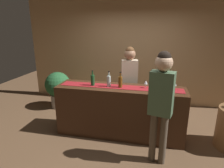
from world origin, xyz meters
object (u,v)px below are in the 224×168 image
at_px(bartender, 129,77).
at_px(wine_bottle_amber, 120,82).
at_px(wine_glass_mid_counter, 175,84).
at_px(customer_sipping, 161,97).
at_px(wine_bottle_clear, 109,81).
at_px(potted_plant_tall, 58,87).
at_px(wine_bottle_green, 93,80).
at_px(wine_glass_near_customer, 146,83).

bearing_deg(bartender, wine_bottle_amber, 69.47).
xyz_separation_m(wine_bottle_amber, bartender, (0.08, 0.61, -0.06)).
bearing_deg(wine_glass_mid_counter, customer_sipping, -108.32).
bearing_deg(wine_bottle_clear, potted_plant_tall, 148.14).
bearing_deg(wine_bottle_clear, wine_bottle_green, 179.75).
relative_size(wine_bottle_amber, bartender, 0.18).
distance_m(wine_bottle_amber, wine_glass_near_customer, 0.47).
height_order(wine_bottle_green, wine_glass_near_customer, wine_bottle_green).
bearing_deg(potted_plant_tall, wine_glass_mid_counter, -17.96).
distance_m(wine_bottle_amber, bartender, 0.62).
xyz_separation_m(wine_bottle_amber, wine_bottle_green, (-0.54, 0.01, 0.00)).
bearing_deg(wine_bottle_amber, wine_bottle_green, 179.28).
distance_m(wine_bottle_amber, wine_glass_mid_counter, 0.98).
bearing_deg(wine_glass_mid_counter, wine_bottle_green, -176.51).
xyz_separation_m(wine_glass_near_customer, customer_sipping, (0.26, -0.73, 0.01)).
xyz_separation_m(wine_bottle_clear, wine_bottle_amber, (0.22, -0.01, 0.00)).
bearing_deg(wine_bottle_green, wine_glass_mid_counter, 3.49).
bearing_deg(bartender, potted_plant_tall, -24.48).
bearing_deg(customer_sipping, wine_bottle_clear, 158.53).
xyz_separation_m(bartender, potted_plant_tall, (-1.93, 0.40, -0.49)).
relative_size(wine_glass_mid_counter, customer_sipping, 0.08).
bearing_deg(wine_glass_mid_counter, wine_bottle_clear, -175.51).
height_order(wine_bottle_amber, wine_bottle_green, same).
bearing_deg(wine_bottle_amber, wine_glass_mid_counter, 5.81).
bearing_deg(wine_glass_near_customer, wine_glass_mid_counter, 2.38).
xyz_separation_m(wine_bottle_clear, wine_glass_mid_counter, (1.20, 0.09, -0.01)).
bearing_deg(bartender, customer_sipping, 104.19).
height_order(wine_glass_mid_counter, bartender, bartender).
relative_size(wine_glass_mid_counter, potted_plant_tall, 0.15).
bearing_deg(bartender, wine_glass_near_customer, 112.81).
distance_m(wine_bottle_clear, wine_glass_near_customer, 0.69).
xyz_separation_m(wine_bottle_amber, potted_plant_tall, (-1.84, 1.01, -0.55)).
bearing_deg(potted_plant_tall, customer_sipping, -33.01).
relative_size(wine_bottle_clear, wine_glass_near_customer, 2.10).
bearing_deg(wine_bottle_amber, bartender, 82.16).
relative_size(wine_bottle_clear, bartender, 0.18).
distance_m(bartender, customer_sipping, 1.42).
bearing_deg(wine_glass_near_customer, bartender, 125.51).
xyz_separation_m(wine_bottle_green, bartender, (0.62, 0.60, -0.06)).
relative_size(wine_bottle_clear, wine_bottle_amber, 1.00).
bearing_deg(wine_bottle_amber, wine_bottle_clear, 178.59).
bearing_deg(potted_plant_tall, wine_bottle_clear, -31.86).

